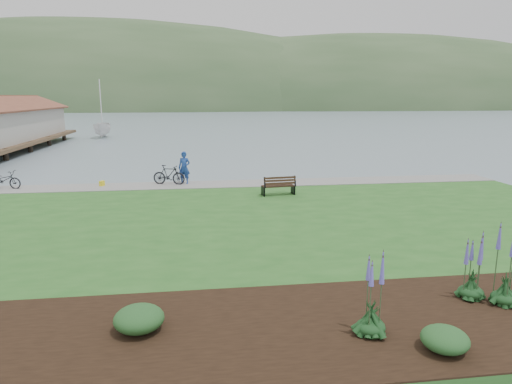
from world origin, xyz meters
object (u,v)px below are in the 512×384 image
at_px(bicycle_a, 4,180).
at_px(sailboat, 103,138).
at_px(person, 184,165).
at_px(park_bench, 279,185).

bearing_deg(bicycle_a, sailboat, 15.34).
height_order(person, bicycle_a, person).
bearing_deg(park_bench, bicycle_a, 159.05).
relative_size(park_bench, person, 0.78).
distance_m(bicycle_a, sailboat, 36.08).
xyz_separation_m(person, bicycle_a, (-9.68, -0.09, -0.60)).
height_order(bicycle_a, sailboat, sailboat).
bearing_deg(sailboat, person, -74.93).
bearing_deg(park_bench, sailboat, 104.96).
height_order(park_bench, sailboat, sailboat).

